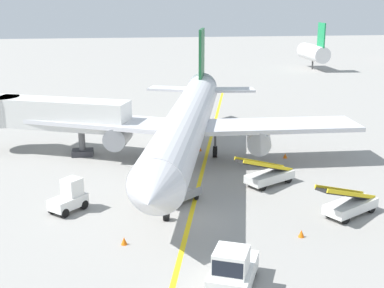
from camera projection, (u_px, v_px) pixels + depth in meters
name	position (u px, v px, depth m)	size (l,w,h in m)	color
ground_plane	(182.00, 218.00, 32.44)	(300.00, 300.00, 0.00)	gray
taxi_line_yellow	(198.00, 189.00, 37.43)	(0.30, 80.00, 0.01)	yellow
airliner	(188.00, 122.00, 42.78)	(27.93, 34.95, 10.10)	silver
jet_bridge	(47.00, 114.00, 45.09)	(12.96, 7.12, 4.85)	silver
pushback_tug	(233.00, 269.00, 24.40)	(3.18, 4.06, 2.20)	silver
baggage_tug_near_wing	(70.00, 197.00, 33.39)	(2.57, 2.65, 2.10)	silver
belt_loader_forward_hold	(269.00, 175.00, 38.07)	(4.98, 3.53, 2.59)	silver
belt_loader_aft_hold	(350.00, 204.00, 32.70)	(4.96, 3.57, 2.59)	silver
baggage_cart_loaded	(179.00, 196.00, 34.88)	(3.39, 3.05, 0.94)	#A5A5A8
ground_crew_marshaller	(141.00, 190.00, 34.73)	(0.36, 0.24, 1.70)	#26262D
safety_cone_nose_left	(200.00, 149.00, 46.57)	(0.36, 0.36, 0.44)	orange
safety_cone_nose_right	(285.00, 156.00, 44.51)	(0.36, 0.36, 0.44)	orange
safety_cone_wingtip_left	(171.00, 156.00, 44.33)	(0.36, 0.36, 0.44)	orange
safety_cone_wingtip_right	(124.00, 241.00, 28.97)	(0.36, 0.36, 0.44)	orange
safety_cone_tail_area	(301.00, 233.00, 29.88)	(0.36, 0.36, 0.44)	orange
distant_aircraft_far_left	(313.00, 52.00, 98.24)	(3.00, 10.10, 8.80)	silver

